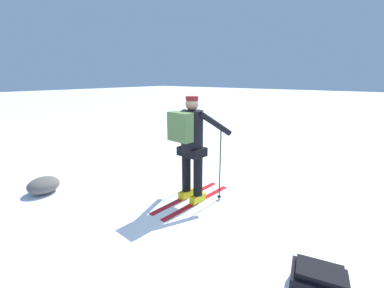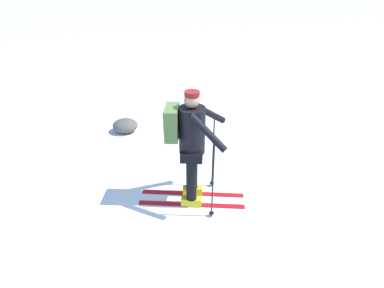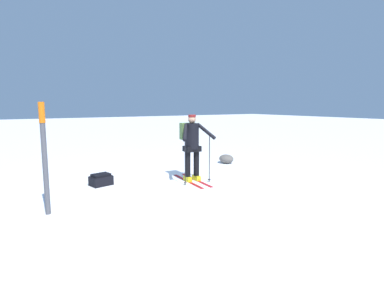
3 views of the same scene
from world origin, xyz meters
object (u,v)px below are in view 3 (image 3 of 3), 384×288
trail_marker (44,150)px  rock_boulder (226,159)px  dropped_backpack (101,180)px  skier (192,142)px

trail_marker → rock_boulder: 6.23m
dropped_backpack → trail_marker: size_ratio=0.28×
trail_marker → rock_boulder: (-2.09, 5.77, -1.04)m
dropped_backpack → rock_boulder: (-0.61, 4.42, 0.01)m
skier → trail_marker: bearing=-78.9°
dropped_backpack → trail_marker: (1.48, -1.36, 1.05)m
skier → dropped_backpack: (-0.79, -2.16, -0.89)m
skier → trail_marker: 3.59m
skier → dropped_backpack: size_ratio=3.06×
trail_marker → dropped_backpack: bearing=137.5°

